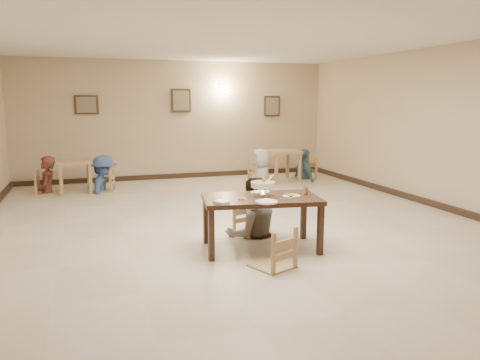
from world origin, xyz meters
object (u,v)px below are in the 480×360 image
object	(u,v)px
bg_diner_b	(102,155)
chair_near	(273,229)
drink_glass	(306,190)
bg_chair_ll	(46,172)
bg_diner_a	(45,156)
chair_far	(250,206)
bg_table_left	(75,166)
bg_chair_lr	(103,172)
main_table	(261,203)
bg_chair_rr	(304,159)
bg_diner_d	(305,149)
bg_chair_rl	(261,161)
bg_table_right	(282,156)
curry_warmer	(263,185)
bg_diner_c	(261,149)
main_diner	(253,178)

from	to	relation	value
bg_diner_b	chair_near	bearing A→B (deg)	-150.11
drink_glass	bg_chair_ll	bearing A→B (deg)	125.94
bg_diner_a	bg_diner_b	distance (m)	1.18
chair_far	bg_table_left	bearing A→B (deg)	104.69
drink_glass	bg_chair_lr	xyz separation A→B (m)	(-2.51, 4.98, -0.35)
bg_table_left	bg_diner_b	world-z (taller)	bg_diner_b
main_table	drink_glass	xyz separation A→B (m)	(0.64, -0.04, 0.14)
bg_table_left	bg_chair_rr	bearing A→B (deg)	-0.31
chair_far	bg_diner_d	bearing A→B (deg)	38.69
chair_near	bg_chair_rl	size ratio (longest dim) A/B	0.91
bg_table_right	bg_diner_b	xyz separation A→B (m)	(-4.34, -0.07, 0.18)
main_table	curry_warmer	distance (m)	0.25
main_table	bg_diner_c	xyz separation A→B (m)	(1.86, 4.93, 0.19)
chair_near	bg_chair_ll	distance (m)	6.46
bg_diner_c	bg_diner_d	size ratio (longest dim) A/B	1.05
chair_near	bg_table_right	xyz separation A→B (m)	(2.59, 5.71, 0.15)
bg_diner_d	curry_warmer	bearing A→B (deg)	146.41
main_table	bg_diner_a	xyz separation A→B (m)	(-3.05, 5.05, 0.18)
main_table	bg_table_left	xyz separation A→B (m)	(-2.46, 5.01, -0.07)
chair_far	drink_glass	bearing A→B (deg)	-71.74
bg_chair_rr	bg_diner_b	distance (m)	4.96
chair_far	curry_warmer	distance (m)	0.88
bg_table_left	bg_chair_lr	bearing A→B (deg)	-7.50
bg_chair_lr	bg_diner_c	xyz separation A→B (m)	(3.73, -0.01, 0.39)
chair_far	curry_warmer	size ratio (longest dim) A/B	2.43
bg_diner_c	chair_near	bearing A→B (deg)	-18.15
chair_near	main_diner	distance (m)	1.47
drink_glass	bg_diner_b	world-z (taller)	bg_diner_b
chair_far	main_diner	size ratio (longest dim) A/B	0.50
bg_table_right	bg_diner_a	world-z (taller)	bg_diner_a
bg_chair_rl	bg_chair_rr	world-z (taller)	bg_chair_rr
main_diner	bg_table_left	bearing A→B (deg)	-59.61
chair_near	bg_table_right	world-z (taller)	chair_near
bg_chair_rl	bg_diner_c	bearing A→B (deg)	159.51
bg_diner_c	bg_chair_ll	bearing A→B (deg)	-90.22
curry_warmer	chair_far	bearing A→B (deg)	83.47
bg_table_right	bg_chair_ll	distance (m)	5.52
bg_table_right	bg_diner_d	xyz separation A→B (m)	(0.61, -0.02, 0.17)
bg_chair_lr	bg_diner_c	size ratio (longest dim) A/B	0.53
chair_far	bg_diner_c	size ratio (longest dim) A/B	0.52
curry_warmer	bg_diner_d	xyz separation A→B (m)	(3.06, 4.99, -0.10)
bg_chair_rl	bg_chair_lr	bearing A→B (deg)	83.44
bg_chair_lr	bg_diner_d	xyz separation A→B (m)	(4.95, 0.05, 0.36)
main_table	bg_diner_d	world-z (taller)	bg_diner_d
bg_chair_ll	drink_glass	bearing A→B (deg)	-139.97
bg_chair_rl	bg_diner_c	xyz separation A→B (m)	(-0.00, -0.00, 0.31)
main_table	bg_diner_d	xyz separation A→B (m)	(3.08, 4.98, 0.15)
chair_far	bg_diner_a	size ratio (longest dim) A/B	0.53
chair_far	bg_diner_b	distance (m)	4.66
bg_table_left	chair_near	bearing A→B (deg)	-67.71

